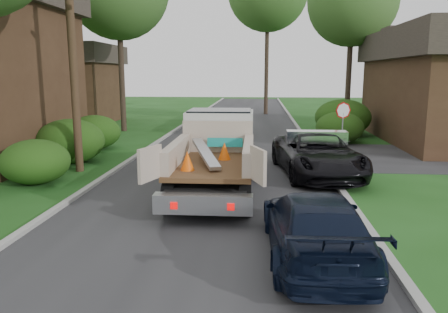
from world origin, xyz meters
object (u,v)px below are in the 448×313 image
(house_left_far, at_px, (66,83))
(navy_suv, at_px, (315,226))
(utility_pole, at_px, (72,34))
(tree_right_far, at_px, (353,1))
(flatbed_truck, at_px, (217,146))
(stop_sign, at_px, (343,118))
(black_pickup, at_px, (317,154))

(house_left_far, relative_size, navy_suv, 1.59)
(navy_suv, bearing_deg, utility_pole, -44.84)
(tree_right_far, xyz_separation_m, flatbed_truck, (-7.45, -16.79, -7.13))
(flatbed_truck, bearing_deg, stop_sign, 47.70)
(tree_right_far, distance_m, flatbed_truck, 19.70)
(tree_right_far, bearing_deg, utility_pole, -130.84)
(black_pickup, bearing_deg, navy_suv, -105.15)
(stop_sign, bearing_deg, utility_pole, -159.38)
(stop_sign, relative_size, flatbed_truck, 0.38)
(utility_pole, relative_size, black_pickup, 1.76)
(stop_sign, relative_size, tree_right_far, 0.22)
(flatbed_truck, distance_m, navy_suv, 6.29)
(utility_pole, relative_size, flatbed_truck, 1.53)
(tree_right_far, distance_m, navy_suv, 24.31)
(stop_sign, relative_size, utility_pole, 0.25)
(house_left_far, height_order, tree_right_far, tree_right_far)
(utility_pole, xyz_separation_m, tree_right_far, (12.98, 15.02, 3.31))
(utility_pole, relative_size, house_left_far, 1.32)
(house_left_far, bearing_deg, black_pickup, -44.69)
(house_left_far, bearing_deg, stop_sign, -34.81)
(utility_pole, xyz_separation_m, black_pickup, (9.08, 0.10, -4.38))
(black_pickup, relative_size, navy_suv, 1.20)
(house_left_far, distance_m, black_pickup, 24.16)
(utility_pole, distance_m, navy_suv, 11.89)
(flatbed_truck, height_order, black_pickup, flatbed_truck)
(house_left_far, xyz_separation_m, flatbed_truck, (13.55, -18.79, -1.71))
(house_left_far, relative_size, tree_right_far, 0.66)
(stop_sign, distance_m, utility_pole, 11.91)
(house_left_far, distance_m, navy_suv, 29.41)
(utility_pole, bearing_deg, stop_sign, 20.62)
(black_pickup, height_order, navy_suv, black_pickup)
(flatbed_truck, relative_size, black_pickup, 1.15)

